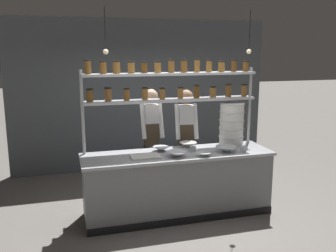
{
  "coord_description": "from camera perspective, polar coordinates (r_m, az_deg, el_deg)",
  "views": [
    {
      "loc": [
        -1.53,
        -4.91,
        2.37
      ],
      "look_at": [
        -0.09,
        0.2,
        1.28
      ],
      "focal_mm": 40.0,
      "sensor_mm": 36.0,
      "label": 1
    }
  ],
  "objects": [
    {
      "name": "prep_bowl_center_front",
      "position": [
        5.44,
        8.79,
        -3.53
      ],
      "size": [
        0.3,
        0.3,
        0.08
      ],
      "color": "#B2B7BC",
      "rests_on": "prep_counter"
    },
    {
      "name": "spice_shelf_unit",
      "position": [
        5.48,
        0.36,
        5.75
      ],
      "size": [
        2.61,
        0.28,
        2.23
      ],
      "color": "#ADAFB5",
      "rests_on": "ground_plane"
    },
    {
      "name": "prep_bowl_near_right",
      "position": [
        5.65,
        3.09,
        -2.88
      ],
      "size": [
        0.26,
        0.26,
        0.07
      ],
      "color": "silver",
      "rests_on": "prep_counter"
    },
    {
      "name": "prep_bowl_far_left",
      "position": [
        5.43,
        -1.09,
        -3.51
      ],
      "size": [
        0.23,
        0.23,
        0.06
      ],
      "color": "silver",
      "rests_on": "prep_counter"
    },
    {
      "name": "chef_left",
      "position": [
        6.03,
        -2.54,
        -1.31
      ],
      "size": [
        0.36,
        0.3,
        1.75
      ],
      "rotation": [
        0.0,
        0.0,
        -0.01
      ],
      "color": "black",
      "rests_on": "ground_plane"
    },
    {
      "name": "prep_bowl_center_back",
      "position": [
        5.2,
        5.45,
        -4.32
      ],
      "size": [
        0.2,
        0.2,
        0.05
      ],
      "color": "silver",
      "rests_on": "prep_counter"
    },
    {
      "name": "ground_plane",
      "position": [
        5.66,
        1.44,
        -13.13
      ],
      "size": [
        40.0,
        40.0,
        0.0
      ],
      "primitive_type": "plane",
      "color": "slate"
    },
    {
      "name": "pendant_light_row",
      "position": [
        5.15,
        2.01,
        11.56
      ],
      "size": [
        2.1,
        0.07,
        0.6
      ],
      "color": "black"
    },
    {
      "name": "chef_center",
      "position": [
        6.0,
        2.72,
        -1.42
      ],
      "size": [
        0.39,
        0.32,
        1.75
      ],
      "rotation": [
        0.0,
        0.0,
        -0.15
      ],
      "color": "black",
      "rests_on": "ground_plane"
    },
    {
      "name": "prep_bowl_near_left",
      "position": [
        5.14,
        1.27,
        -4.32
      ],
      "size": [
        0.27,
        0.27,
        0.08
      ],
      "color": "silver",
      "rests_on": "prep_counter"
    },
    {
      "name": "container_stack",
      "position": [
        5.83,
        9.66,
        0.33
      ],
      "size": [
        0.38,
        0.38,
        0.65
      ],
      "color": "white",
      "rests_on": "prep_counter"
    },
    {
      "name": "serving_cup_front",
      "position": [
        5.4,
        3.76,
        -3.52
      ],
      "size": [
        0.09,
        0.09,
        0.08
      ],
      "color": "#B2B7BC",
      "rests_on": "prep_counter"
    },
    {
      "name": "prep_counter",
      "position": [
        5.48,
        1.47,
        -8.77
      ],
      "size": [
        2.72,
        0.76,
        0.92
      ],
      "color": "gray",
      "rests_on": "ground_plane"
    },
    {
      "name": "back_wall",
      "position": [
        7.49,
        -3.91,
        4.75
      ],
      "size": [
        5.12,
        0.12,
        2.95
      ],
      "primitive_type": "cube",
      "color": "#4C5156",
      "rests_on": "ground_plane"
    },
    {
      "name": "cutting_board",
      "position": [
        5.13,
        -3.47,
        -4.67
      ],
      "size": [
        0.4,
        0.26,
        0.02
      ],
      "color": "silver",
      "rests_on": "prep_counter"
    },
    {
      "name": "serving_cup_by_board",
      "position": [
        5.48,
        11.35,
        -3.45
      ],
      "size": [
        0.09,
        0.09,
        0.09
      ],
      "color": "#B2B7BC",
      "rests_on": "prep_counter"
    }
  ]
}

